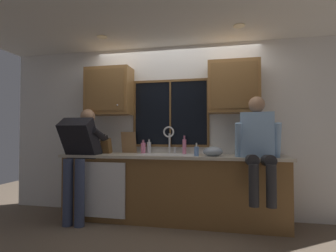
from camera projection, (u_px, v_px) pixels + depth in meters
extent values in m
cube|color=silver|center=(176.00, 130.00, 4.07)|extent=(5.44, 0.12, 2.55)
cylinder|color=#FFEAB2|center=(102.00, 37.00, 3.65)|extent=(0.14, 0.14, 0.01)
cylinder|color=#FFEAB2|center=(239.00, 26.00, 3.28)|extent=(0.14, 0.14, 0.01)
cube|color=black|center=(170.00, 113.00, 4.03)|extent=(1.10, 0.02, 0.95)
cube|color=brown|center=(170.00, 81.00, 4.03)|extent=(1.17, 0.02, 0.04)
cube|color=brown|center=(170.00, 146.00, 4.00)|extent=(1.17, 0.02, 0.04)
cube|color=brown|center=(135.00, 114.00, 4.13)|extent=(0.03, 0.02, 0.95)
cube|color=brown|center=(208.00, 113.00, 3.90)|extent=(0.04, 0.02, 0.95)
cube|color=brown|center=(170.00, 113.00, 4.01)|extent=(0.02, 0.02, 0.95)
cube|color=brown|center=(171.00, 189.00, 3.70)|extent=(3.04, 0.58, 0.88)
cube|color=beige|center=(171.00, 156.00, 3.70)|extent=(3.10, 0.62, 0.04)
cube|color=white|center=(104.00, 190.00, 3.57)|extent=(0.60, 0.02, 0.74)
cube|color=olive|center=(109.00, 92.00, 4.07)|extent=(0.69, 0.33, 0.72)
cube|color=brown|center=(104.00, 90.00, 3.90)|extent=(0.61, 0.01, 0.62)
sphere|color=#B2B2B7|center=(117.00, 105.00, 3.85)|extent=(0.02, 0.02, 0.02)
cube|color=olive|center=(233.00, 87.00, 3.69)|extent=(0.69, 0.33, 0.72)
cube|color=brown|center=(234.00, 85.00, 3.53)|extent=(0.61, 0.01, 0.62)
sphere|color=#B2B2B7|center=(250.00, 102.00, 3.47)|extent=(0.02, 0.02, 0.02)
cube|color=silver|center=(166.00, 155.00, 3.72)|extent=(0.80, 0.46, 0.02)
cube|color=beige|center=(153.00, 162.00, 3.76)|extent=(0.36, 0.42, 0.20)
cube|color=beige|center=(180.00, 163.00, 3.68)|extent=(0.36, 0.42, 0.20)
cube|color=silver|center=(166.00, 162.00, 3.72)|extent=(0.04, 0.42, 0.20)
cylinder|color=silver|center=(169.00, 143.00, 3.94)|extent=(0.03, 0.03, 0.30)
torus|color=silver|center=(169.00, 132.00, 3.89)|extent=(0.16, 0.02, 0.16)
cylinder|color=silver|center=(175.00, 150.00, 3.92)|extent=(0.03, 0.03, 0.09)
cylinder|color=#384260|center=(68.00, 192.00, 3.51)|extent=(0.13, 0.13, 0.88)
cylinder|color=#384260|center=(80.00, 193.00, 3.48)|extent=(0.13, 0.13, 0.88)
cube|color=black|center=(80.00, 140.00, 3.66)|extent=(0.44, 0.49, 0.61)
sphere|color=#A57A5B|center=(88.00, 116.00, 3.87)|extent=(0.21, 0.21, 0.21)
cylinder|color=black|center=(73.00, 136.00, 3.88)|extent=(0.09, 0.52, 0.26)
cylinder|color=black|center=(101.00, 136.00, 3.79)|extent=(0.09, 0.52, 0.26)
cylinder|color=#262628|center=(252.00, 160.00, 3.11)|extent=(0.14, 0.43, 0.16)
cylinder|color=#262628|center=(268.00, 161.00, 3.08)|extent=(0.14, 0.43, 0.16)
cylinder|color=#262628|center=(254.00, 185.00, 2.89)|extent=(0.11, 0.11, 0.46)
cylinder|color=#262628|center=(271.00, 186.00, 2.86)|extent=(0.11, 0.11, 0.46)
cube|color=#8CB2DB|center=(257.00, 135.00, 3.32)|extent=(0.42, 0.24, 0.56)
sphere|color=#A57A5B|center=(257.00, 104.00, 3.33)|extent=(0.20, 0.20, 0.20)
cylinder|color=#8CB2DB|center=(238.00, 141.00, 3.31)|extent=(0.08, 0.20, 0.47)
cylinder|color=#8CB2DB|center=(277.00, 141.00, 3.22)|extent=(0.08, 0.20, 0.47)
cube|color=brown|center=(106.00, 146.00, 3.94)|extent=(0.12, 0.18, 0.25)
cylinder|color=black|center=(103.00, 136.00, 3.90)|extent=(0.02, 0.05, 0.09)
cylinder|color=black|center=(105.00, 137.00, 3.89)|extent=(0.02, 0.04, 0.08)
cylinder|color=black|center=(107.00, 137.00, 3.89)|extent=(0.02, 0.04, 0.06)
cube|color=#997047|center=(129.00, 142.00, 4.07)|extent=(0.23, 0.09, 0.32)
ellipsoid|color=#8C99A8|center=(213.00, 152.00, 3.48)|extent=(0.26, 0.26, 0.13)
cylinder|color=#668CCC|center=(196.00, 151.00, 3.48)|extent=(0.06, 0.06, 0.12)
cylinder|color=silver|center=(196.00, 145.00, 3.48)|extent=(0.02, 0.02, 0.04)
cylinder|color=silver|center=(196.00, 143.00, 3.46)|extent=(0.01, 0.04, 0.01)
cylinder|color=pink|center=(143.00, 148.00, 3.97)|extent=(0.07, 0.07, 0.16)
cylinder|color=#AD5B7A|center=(143.00, 141.00, 3.97)|extent=(0.03, 0.03, 0.04)
cylinder|color=black|center=(143.00, 140.00, 3.97)|extent=(0.03, 0.03, 0.01)
cylinder|color=#B7B7BC|center=(149.00, 148.00, 4.00)|extent=(0.06, 0.06, 0.17)
cylinder|color=#929296|center=(149.00, 141.00, 4.01)|extent=(0.03, 0.03, 0.04)
cylinder|color=black|center=(149.00, 139.00, 4.01)|extent=(0.03, 0.03, 0.01)
cylinder|color=pink|center=(184.00, 147.00, 3.84)|extent=(0.06, 0.06, 0.21)
cylinder|color=#AD5B7A|center=(184.00, 138.00, 3.85)|extent=(0.02, 0.02, 0.05)
cylinder|color=black|center=(184.00, 135.00, 3.85)|extent=(0.03, 0.03, 0.01)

